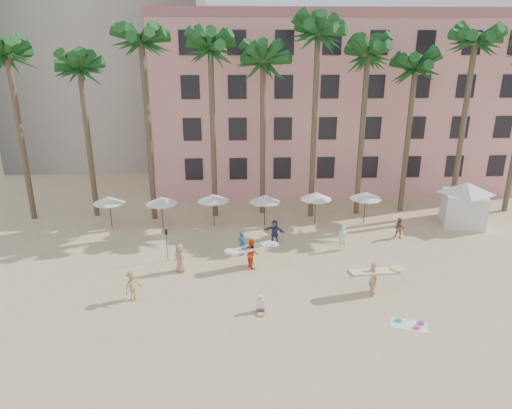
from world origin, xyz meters
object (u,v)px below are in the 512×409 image
at_px(pink_hotel, 334,103).
at_px(carrier_white, 252,252).
at_px(carrier_yellow, 374,276).
at_px(cabana, 465,200).

xyz_separation_m(pink_hotel, carrier_white, (-9.27, -20.73, -6.98)).
bearing_deg(carrier_yellow, pink_hotel, 84.23).
relative_size(pink_hotel, cabana, 6.30).
height_order(cabana, carrier_white, cabana).
relative_size(cabana, carrier_white, 1.86).
height_order(pink_hotel, cabana, pink_hotel).
bearing_deg(carrier_yellow, cabana, 45.33).
relative_size(pink_hotel, carrier_white, 11.69).
height_order(pink_hotel, carrier_white, pink_hotel).
xyz_separation_m(carrier_yellow, carrier_white, (-6.81, 3.57, -0.04)).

